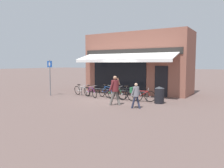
% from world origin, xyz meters
% --- Properties ---
extents(ground_plane, '(160.00, 160.00, 0.00)m').
position_xyz_m(ground_plane, '(0.00, 0.00, 0.00)').
color(ground_plane, brown).
extents(shop_front, '(8.07, 4.67, 4.58)m').
position_xyz_m(shop_front, '(-0.07, 4.28, 2.29)').
color(shop_front, '#8E5647').
rests_on(shop_front, ground_plane).
extents(bike_rack_rail, '(5.06, 0.04, 0.57)m').
position_xyz_m(bike_rack_rail, '(-0.21, 0.50, 0.49)').
color(bike_rack_rail, '#47494F').
rests_on(bike_rack_rail, ground_plane).
extents(bicycle_silver, '(1.74, 0.68, 0.81)m').
position_xyz_m(bicycle_silver, '(-2.56, 0.39, 0.35)').
color(bicycle_silver, black).
rests_on(bicycle_silver, ground_plane).
extents(bicycle_purple, '(1.57, 0.90, 0.80)m').
position_xyz_m(bicycle_purple, '(-1.66, 0.22, 0.36)').
color(bicycle_purple, black).
rests_on(bicycle_purple, ground_plane).
extents(bicycle_blue, '(1.74, 0.81, 0.89)m').
position_xyz_m(bicycle_blue, '(-0.53, 0.46, 0.40)').
color(bicycle_blue, black).
rests_on(bicycle_blue, ground_plane).
extents(bicycle_green, '(1.79, 0.58, 0.86)m').
position_xyz_m(bicycle_green, '(0.19, 0.29, 0.38)').
color(bicycle_green, black).
rests_on(bicycle_green, ground_plane).
extents(bicycle_black, '(1.78, 0.52, 0.88)m').
position_xyz_m(bicycle_black, '(1.22, 0.34, 0.40)').
color(bicycle_black, black).
rests_on(bicycle_black, ground_plane).
extents(bicycle_red, '(1.64, 0.64, 0.83)m').
position_xyz_m(bicycle_red, '(2.00, 0.30, 0.36)').
color(bicycle_red, black).
rests_on(bicycle_red, ground_plane).
extents(pedestrian_adult, '(0.56, 0.70, 1.61)m').
position_xyz_m(pedestrian_adult, '(1.21, -1.44, 0.97)').
color(pedestrian_adult, slate).
rests_on(pedestrian_adult, ground_plane).
extents(pedestrian_child, '(0.55, 0.46, 1.30)m').
position_xyz_m(pedestrian_child, '(2.52, -1.64, 0.79)').
color(pedestrian_child, '#282D47').
rests_on(pedestrian_child, ground_plane).
extents(litter_bin, '(0.55, 0.55, 0.97)m').
position_xyz_m(litter_bin, '(3.09, 0.32, 0.49)').
color(litter_bin, black).
rests_on(litter_bin, ground_plane).
extents(parking_sign, '(0.44, 0.07, 2.49)m').
position_xyz_m(parking_sign, '(-4.52, -0.71, 1.52)').
color(parking_sign, slate).
rests_on(parking_sign, ground_plane).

